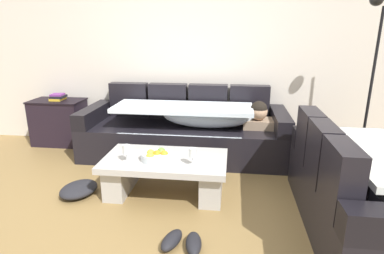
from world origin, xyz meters
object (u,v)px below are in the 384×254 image
Objects in this scene: couch_along_wall at (188,131)px; book_stack_on_cabinet at (58,97)px; side_cabinet at (59,122)px; crumpled_garment at (79,189)px; floor_lamp at (370,74)px; pair_of_shoes at (183,242)px; coffee_table at (165,171)px; wine_glass_near_right at (193,153)px; wine_glass_near_left at (126,150)px; fruit_bowl at (156,156)px; couch_near_window at (365,192)px.

book_stack_on_cabinet is (-1.86, 0.23, 0.35)m from couch_along_wall.
book_stack_on_cabinet is at bearing 172.87° from couch_along_wall.
side_cabinet is 1.80× the size of crumpled_garment.
pair_of_shoes is (-1.82, -1.73, -1.07)m from floor_lamp.
coffee_table is at bearing -94.13° from couch_along_wall.
crumpled_garment reaches higher than pair_of_shoes.
wine_glass_near_right is at bearing -150.14° from floor_lamp.
fruit_bowl is at bearing 15.97° from wine_glass_near_left.
floor_lamp is (0.41, 1.30, 0.78)m from couch_near_window.
side_cabinet is at bearing 142.47° from fruit_bowl.
pair_of_shoes is 1.33m from crumpled_garment.
coffee_table is at bearing 9.80° from crumpled_garment.
fruit_bowl is 0.70× the size of crumpled_garment.
fruit_bowl is at bearing -156.15° from floor_lamp.
wine_glass_near_right is 0.48× the size of pair_of_shoes.
pair_of_shoes is at bearing -44.76° from side_cabinet.
book_stack_on_cabinet is (0.02, 0.01, 0.36)m from side_cabinet.
wine_glass_near_right is at bearing -12.52° from fruit_bowl.
couch_along_wall is 9.17× the size of fruit_bowl.
wine_glass_near_right is at bearing -79.86° from couch_along_wall.
couch_near_window is 1.58m from floor_lamp.
couch_along_wall is at bearing -7.13° from book_stack_on_cabinet.
wine_glass_near_left is at bearing -156.95° from floor_lamp.
wine_glass_near_left reaches higher than coffee_table.
side_cabinet is at bearing 174.76° from floor_lamp.
wine_glass_near_left reaches higher than fruit_bowl.
pair_of_shoes is at bearing -89.14° from wine_glass_near_right.
couch_along_wall is 1.22m from wine_glass_near_right.
coffee_table is at bearing 21.46° from wine_glass_near_left.
wine_glass_near_left is 0.67m from crumpled_garment.
book_stack_on_cabinet reaches higher than wine_glass_near_right.
fruit_bowl reaches higher than coffee_table.
pair_of_shoes is at bearing -45.16° from book_stack_on_cabinet.
book_stack_on_cabinet reaches higher than fruit_bowl.
coffee_table reaches higher than pair_of_shoes.
floor_lamp reaches higher than side_cabinet.
wine_glass_near_left reaches higher than pair_of_shoes.
side_cabinet is 4.02m from floor_lamp.
couch_along_wall is at bearing 100.14° from wine_glass_near_right.
book_stack_on_cabinet is (-1.45, 1.42, 0.19)m from wine_glass_near_left.
pair_of_shoes is at bearing -30.18° from crumpled_garment.
side_cabinet reaches higher than pair_of_shoes.
wine_glass_near_left is 1.00× the size of wine_glass_near_right.
floor_lamp is at bearing 23.30° from coffee_table.
coffee_table is 2.47m from floor_lamp.
crumpled_garment is at bearing 84.54° from couch_near_window.
couch_along_wall is 1.12m from fruit_bowl.
crumpled_garment is at bearing -127.78° from couch_along_wall.
wine_glass_near_right is 0.78× the size of book_stack_on_cabinet.
crumpled_garment is (0.94, -1.43, -0.62)m from book_stack_on_cabinet.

